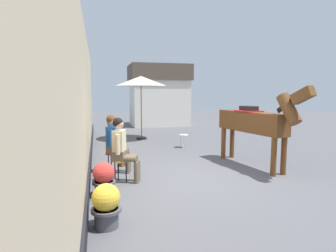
% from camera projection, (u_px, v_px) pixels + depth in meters
% --- Properties ---
extents(ground_plane, '(40.00, 40.00, 0.00)m').
position_uv_depth(ground_plane, '(166.00, 151.00, 9.25)').
color(ground_plane, '#56565B').
extents(pub_facade_wall, '(0.34, 14.00, 3.40)m').
position_uv_depth(pub_facade_wall, '(82.00, 108.00, 7.00)').
color(pub_facade_wall, '#CCB793').
rests_on(pub_facade_wall, ground_plane).
extents(distant_cottage, '(3.40, 2.60, 3.50)m').
position_uv_depth(distant_cottage, '(159.00, 95.00, 16.49)').
color(distant_cottage, silver).
rests_on(distant_cottage, ground_plane).
extents(seated_visitor_near, '(0.61, 0.49, 1.39)m').
position_uv_depth(seated_visitor_near, '(122.00, 146.00, 5.97)').
color(seated_visitor_near, gold).
rests_on(seated_visitor_near, ground_plane).
extents(seated_visitor_far, '(0.61, 0.48, 1.39)m').
position_uv_depth(seated_visitor_far, '(115.00, 141.00, 6.69)').
color(seated_visitor_far, red).
rests_on(seated_visitor_far, ground_plane).
extents(saddled_horse_center, '(0.82, 2.97, 2.06)m').
position_uv_depth(saddled_horse_center, '(254.00, 122.00, 7.17)').
color(saddled_horse_center, brown).
rests_on(saddled_horse_center, ground_plane).
extents(flower_planter_near, '(0.43, 0.43, 0.64)m').
position_uv_depth(flower_planter_near, '(106.00, 205.00, 3.97)').
color(flower_planter_near, '#4C4C51').
rests_on(flower_planter_near, ground_plane).
extents(flower_planter_middle, '(0.43, 0.43, 0.64)m').
position_uv_depth(flower_planter_middle, '(104.00, 178.00, 5.19)').
color(flower_planter_middle, '#4C4C51').
rests_on(flower_planter_middle, ground_plane).
extents(cafe_parasol, '(2.10, 2.10, 2.58)m').
position_uv_depth(cafe_parasol, '(141.00, 81.00, 11.34)').
color(cafe_parasol, black).
rests_on(cafe_parasol, ground_plane).
extents(spare_stool_white, '(0.32, 0.32, 0.46)m').
position_uv_depth(spare_stool_white, '(184.00, 136.00, 9.79)').
color(spare_stool_white, white).
rests_on(spare_stool_white, ground_plane).
extents(satchel_bag, '(0.30, 0.25, 0.20)m').
position_uv_depth(satchel_bag, '(125.00, 162.00, 7.39)').
color(satchel_bag, brown).
rests_on(satchel_bag, ground_plane).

